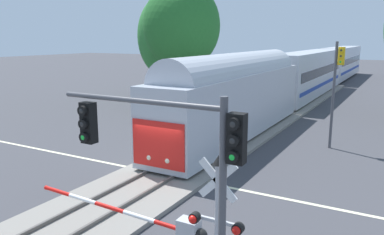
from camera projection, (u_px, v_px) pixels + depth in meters
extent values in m
plane|color=#3D3D42|center=(168.00, 175.00, 18.40)|extent=(220.00, 220.00, 0.00)
cube|color=beige|center=(168.00, 175.00, 18.40)|extent=(44.00, 0.20, 0.01)
cube|color=gray|center=(168.00, 173.00, 18.38)|extent=(4.40, 80.00, 0.18)
cube|color=#56514C|center=(155.00, 168.00, 18.69)|extent=(0.10, 80.00, 0.14)
cube|color=#56514C|center=(181.00, 173.00, 18.01)|extent=(0.10, 80.00, 0.14)
cube|color=#B2B7C1|center=(235.00, 103.00, 24.86)|extent=(3.00, 17.64, 3.90)
cube|color=red|center=(158.00, 145.00, 17.42)|extent=(2.76, 0.08, 2.15)
cylinder|color=#B2B7C1|center=(236.00, 75.00, 24.49)|extent=(2.76, 15.88, 2.76)
sphere|color=#F4F2CC|center=(149.00, 158.00, 17.79)|extent=(0.24, 0.24, 0.24)
sphere|color=#F4F2CC|center=(168.00, 161.00, 17.31)|extent=(0.24, 0.24, 0.24)
cube|color=#B7BCC6|center=(309.00, 73.00, 42.28)|extent=(3.00, 21.49, 4.60)
cube|color=black|center=(324.00, 71.00, 41.49)|extent=(0.04, 19.34, 0.90)
cube|color=#193899|center=(323.00, 84.00, 41.78)|extent=(0.04, 19.77, 0.36)
cube|color=#B7BCC6|center=(342.00, 62.00, 61.41)|extent=(3.00, 21.49, 4.60)
cube|color=black|center=(352.00, 60.00, 60.63)|extent=(0.04, 19.34, 0.90)
cube|color=#193899|center=(351.00, 69.00, 60.91)|extent=(0.04, 19.77, 0.36)
cube|color=#B7B7BC|center=(189.00, 232.00, 10.06)|extent=(0.56, 0.40, 0.70)
sphere|color=black|center=(201.00, 235.00, 9.89)|extent=(0.36, 0.36, 0.36)
cylinder|color=red|center=(171.00, 227.00, 10.31)|extent=(1.07, 0.12, 0.16)
cylinder|color=white|center=(139.00, 217.00, 10.81)|extent=(1.07, 0.12, 0.16)
cylinder|color=red|center=(110.00, 207.00, 11.31)|extent=(1.07, 0.12, 0.16)
cylinder|color=white|center=(83.00, 199.00, 11.81)|extent=(1.07, 0.12, 0.16)
cylinder|color=red|center=(58.00, 191.00, 12.32)|extent=(1.07, 0.12, 0.16)
sphere|color=red|center=(46.00, 188.00, 12.57)|extent=(0.14, 0.14, 0.14)
cube|color=white|center=(218.00, 180.00, 8.76)|extent=(0.98, 0.05, 0.98)
cube|color=white|center=(218.00, 180.00, 8.76)|extent=(0.98, 0.05, 0.98)
cube|color=#B2B2B7|center=(218.00, 221.00, 8.99)|extent=(1.10, 0.08, 0.08)
cylinder|color=black|center=(195.00, 218.00, 9.16)|extent=(0.26, 0.18, 0.26)
cylinder|color=black|center=(238.00, 229.00, 8.64)|extent=(0.26, 0.18, 0.26)
sphere|color=red|center=(193.00, 219.00, 9.08)|extent=(0.20, 0.20, 0.20)
sphere|color=red|center=(236.00, 231.00, 8.55)|extent=(0.20, 0.20, 0.20)
cone|color=black|center=(219.00, 160.00, 8.69)|extent=(0.28, 0.28, 0.22)
cylinder|color=#B7B7BC|center=(159.00, 125.00, 26.34)|extent=(0.14, 0.14, 1.10)
cube|color=#B7B7BC|center=(159.00, 112.00, 26.16)|extent=(0.56, 0.40, 0.70)
sphere|color=black|center=(155.00, 112.00, 26.32)|extent=(0.36, 0.36, 0.36)
cylinder|color=red|center=(166.00, 112.00, 25.86)|extent=(1.20, 0.12, 0.21)
cylinder|color=white|center=(182.00, 113.00, 25.27)|extent=(1.20, 0.12, 0.21)
cylinder|color=red|center=(198.00, 113.00, 24.68)|extent=(1.20, 0.12, 0.21)
cylinder|color=white|center=(215.00, 113.00, 24.09)|extent=(1.20, 0.12, 0.21)
cylinder|color=red|center=(232.00, 114.00, 23.50)|extent=(1.20, 0.12, 0.21)
sphere|color=red|center=(242.00, 114.00, 23.21)|extent=(0.14, 0.14, 0.14)
cylinder|color=#4C4C51|center=(222.00, 224.00, 7.98)|extent=(0.16, 0.16, 5.29)
cube|color=black|center=(237.00, 139.00, 7.47)|extent=(0.34, 0.26, 1.00)
sphere|color=#262626|center=(234.00, 124.00, 7.28)|extent=(0.20, 0.20, 0.20)
cylinder|color=black|center=(233.00, 124.00, 7.25)|extent=(0.24, 0.10, 0.24)
sphere|color=#262626|center=(234.00, 140.00, 7.34)|extent=(0.20, 0.20, 0.20)
cylinder|color=black|center=(233.00, 141.00, 7.31)|extent=(0.24, 0.10, 0.24)
sphere|color=green|center=(233.00, 157.00, 7.40)|extent=(0.20, 0.20, 0.20)
cylinder|color=black|center=(233.00, 157.00, 7.38)|extent=(0.24, 0.10, 0.24)
cylinder|color=#4C4C51|center=(137.00, 101.00, 8.49)|extent=(4.19, 0.12, 0.12)
cube|color=black|center=(89.00, 123.00, 9.33)|extent=(0.34, 0.26, 1.00)
sphere|color=#262626|center=(83.00, 111.00, 9.13)|extent=(0.20, 0.20, 0.20)
cylinder|color=black|center=(82.00, 111.00, 9.11)|extent=(0.24, 0.10, 0.24)
sphere|color=#262626|center=(84.00, 124.00, 9.20)|extent=(0.20, 0.20, 0.20)
cylinder|color=black|center=(83.00, 124.00, 9.17)|extent=(0.24, 0.10, 0.24)
sphere|color=green|center=(85.00, 137.00, 9.26)|extent=(0.20, 0.20, 0.20)
cylinder|color=black|center=(84.00, 137.00, 9.24)|extent=(0.24, 0.10, 0.24)
cylinder|color=#4C4C51|center=(333.00, 96.00, 22.33)|extent=(0.16, 0.16, 6.19)
cube|color=gold|center=(341.00, 56.00, 21.73)|extent=(0.34, 0.26, 1.00)
sphere|color=#262626|center=(341.00, 50.00, 21.54)|extent=(0.20, 0.20, 0.20)
cylinder|color=gold|center=(341.00, 50.00, 21.51)|extent=(0.24, 0.10, 0.24)
sphere|color=#262626|center=(341.00, 56.00, 21.60)|extent=(0.20, 0.20, 0.20)
cylinder|color=gold|center=(341.00, 56.00, 21.57)|extent=(0.24, 0.10, 0.24)
sphere|color=green|center=(341.00, 62.00, 21.67)|extent=(0.20, 0.20, 0.20)
cylinder|color=gold|center=(340.00, 62.00, 21.64)|extent=(0.24, 0.10, 0.24)
cylinder|color=#4C3828|center=(182.00, 82.00, 36.84)|extent=(0.52, 0.52, 4.44)
ellipsoid|color=#236628|center=(182.00, 26.00, 35.78)|extent=(7.12, 7.12, 8.05)
cylinder|color=#4C3828|center=(166.00, 82.00, 42.21)|extent=(0.43, 0.43, 3.28)
ellipsoid|color=#2D7533|center=(165.00, 36.00, 41.22)|extent=(5.90, 5.90, 8.64)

